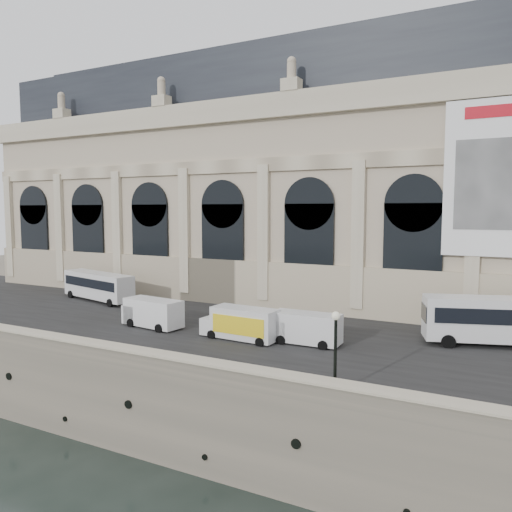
% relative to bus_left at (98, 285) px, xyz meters
% --- Properties ---
extents(ground, '(260.00, 260.00, 0.00)m').
position_rel_bus_left_xyz_m(ground, '(17.68, -17.05, -7.83)').
color(ground, black).
rests_on(ground, ground).
extents(quay, '(160.00, 70.00, 6.00)m').
position_rel_bus_left_xyz_m(quay, '(17.68, 17.95, -4.83)').
color(quay, gray).
rests_on(quay, ground).
extents(street, '(160.00, 24.00, 0.06)m').
position_rel_bus_left_xyz_m(street, '(17.68, -3.05, -1.80)').
color(street, '#2D2D2D').
rests_on(street, quay).
extents(parapet, '(160.00, 1.40, 1.21)m').
position_rel_bus_left_xyz_m(parapet, '(17.68, -16.45, -1.21)').
color(parapet, gray).
rests_on(parapet, quay).
extents(museum, '(69.00, 18.70, 29.10)m').
position_rel_bus_left_xyz_m(museum, '(11.71, 13.81, 11.90)').
color(museum, '#B6A88C').
rests_on(museum, quay).
extents(bus_left, '(11.28, 4.83, 3.26)m').
position_rel_bus_left_xyz_m(bus_left, '(0.00, 0.00, 0.00)').
color(bus_left, silver).
rests_on(bus_left, quay).
extents(bus_right, '(12.88, 6.38, 3.74)m').
position_rel_bus_left_xyz_m(bus_right, '(41.85, 0.47, 0.27)').
color(bus_right, silver).
rests_on(bus_right, quay).
extents(van_b, '(5.95, 2.91, 2.55)m').
position_rel_bus_left_xyz_m(van_b, '(13.46, -7.18, -0.53)').
color(van_b, white).
rests_on(van_b, quay).
extents(van_c, '(5.57, 2.40, 2.46)m').
position_rel_bus_left_xyz_m(van_c, '(27.49, -6.06, -0.57)').
color(van_c, silver).
rests_on(van_c, quay).
extents(box_truck, '(6.62, 2.62, 2.62)m').
position_rel_bus_left_xyz_m(box_truck, '(22.67, -7.21, -0.51)').
color(box_truck, silver).
rests_on(box_truck, quay).
extents(lamp_right, '(0.49, 0.49, 4.77)m').
position_rel_bus_left_xyz_m(lamp_right, '(33.21, -15.14, 0.55)').
color(lamp_right, black).
rests_on(lamp_right, quay).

